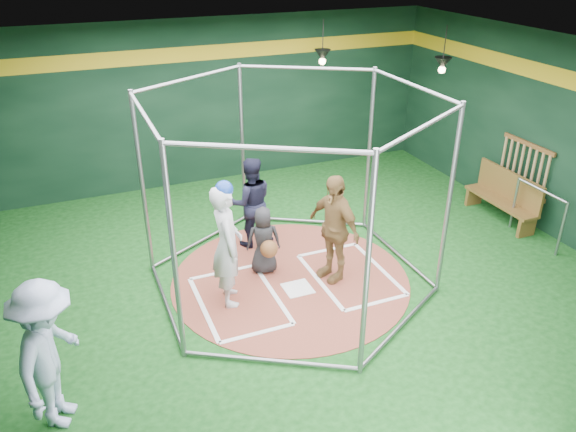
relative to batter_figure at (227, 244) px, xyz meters
name	(u,v)px	position (x,y,z in m)	size (l,w,h in m)	color
room_shell	(290,179)	(1.06, 0.18, 0.77)	(10.10, 9.10, 3.53)	#0D3A10
clay_disc	(290,279)	(1.06, 0.17, -0.97)	(3.80, 3.80, 0.01)	brown
home_plate	(298,288)	(1.06, -0.13, -0.96)	(0.43, 0.43, 0.01)	white
batter_box_left	(239,300)	(0.11, -0.08, -0.96)	(1.17, 1.77, 0.01)	white
batter_box_right	(350,274)	(2.01, -0.08, -0.96)	(1.17, 1.77, 0.01)	white
batting_cage	(291,195)	(1.06, 0.17, 0.52)	(4.05, 4.67, 3.00)	gray
bat_rack	(524,167)	(5.99, 0.57, 0.07)	(0.07, 1.25, 0.98)	brown
pendant_lamp_near	(322,55)	(3.26, 3.77, 1.76)	(0.34, 0.34, 0.90)	black
pendant_lamp_far	(443,63)	(5.06, 2.17, 1.76)	(0.34, 0.34, 0.90)	black
batter_figure	(227,244)	(0.00, 0.00, 0.00)	(0.55, 0.75, 1.95)	silver
visitor_leopard	(333,228)	(1.72, 0.00, -0.08)	(1.03, 0.43, 1.76)	#A88048
catcher_figure	(264,241)	(0.76, 0.55, -0.40)	(0.63, 0.63, 1.13)	black
umpire	(251,202)	(0.87, 1.50, -0.15)	(0.79, 0.62, 1.63)	black
bystander_blue	(50,355)	(-2.44, -1.50, -0.06)	(1.18, 0.68, 1.83)	#B0C1E9
dugout_bench	(505,196)	(5.69, 0.61, -0.49)	(0.39, 1.65, 0.97)	brown
steel_railing	(539,207)	(5.61, -0.30, -0.30)	(0.05, 1.17, 1.01)	gray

